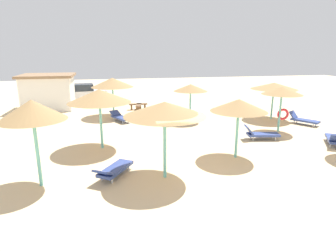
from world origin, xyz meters
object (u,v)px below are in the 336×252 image
at_px(parasol_6, 99,96).
at_px(lounger_1, 114,169).
at_px(parasol_2, 274,86).
at_px(lounger_5, 261,134).
at_px(parked_car, 84,94).
at_px(bench_0, 138,105).
at_px(parasol_5, 282,91).
at_px(lounger_4, 334,139).
at_px(beach_cabana, 49,91).
at_px(bench_1, 139,106).
at_px(lounger_2, 303,120).
at_px(parasol_0, 112,83).
at_px(parasol_1, 165,109).
at_px(parasol_8, 239,105).
at_px(lounger_3, 178,120).
at_px(lounger_0, 120,117).
at_px(parasol_7, 32,110).

xyz_separation_m(parasol_6, lounger_1, (0.49, -3.52, -2.29)).
bearing_deg(parasol_2, parasol_6, -161.35).
height_order(lounger_5, parked_car, parked_car).
bearing_deg(parked_car, parasol_6, -82.13).
bearing_deg(bench_0, parasol_5, -47.34).
distance_m(lounger_4, beach_cabana, 20.67).
bearing_deg(bench_1, lounger_2, -33.08).
distance_m(parasol_0, parasol_1, 11.11).
bearing_deg(bench_0, parasol_8, -74.57).
xyz_separation_m(parasol_0, lounger_1, (-0.22, -10.57, -2.17)).
bearing_deg(lounger_4, bench_1, 130.01).
height_order(bench_0, beach_cabana, beach_cabana).
bearing_deg(lounger_3, parasol_6, -142.68).
height_order(parasol_1, beach_cabana, parasol_1).
bearing_deg(lounger_5, beach_cabana, 138.53).
xyz_separation_m(parasol_8, bench_0, (-3.22, 11.67, -2.04)).
xyz_separation_m(parasol_2, bench_1, (-8.96, 4.72, -1.98)).
distance_m(lounger_1, lounger_4, 11.25).
bearing_deg(lounger_0, parasol_2, -7.76).
bearing_deg(lounger_4, lounger_5, 153.52).
xyz_separation_m(parasol_1, lounger_2, (10.43, 5.99, -2.32)).
bearing_deg(bench_1, parasol_7, -111.17).
bearing_deg(bench_1, lounger_5, -57.72).
bearing_deg(lounger_4, parasol_8, -174.27).
bearing_deg(parasol_7, beach_cabana, 99.14).
bearing_deg(parked_car, lounger_5, -53.57).
height_order(parasol_8, bench_0, parasol_8).
bearing_deg(lounger_1, lounger_0, 86.18).
relative_size(lounger_5, bench_1, 1.26).
xyz_separation_m(parasol_1, lounger_1, (-1.91, 0.40, -2.34)).
relative_size(parasol_2, lounger_2, 1.66).
xyz_separation_m(parasol_1, bench_0, (0.32, 13.06, -2.30)).
distance_m(parasol_6, lounger_4, 12.01).
bearing_deg(bench_0, parasol_2, -30.16).
bearing_deg(bench_0, lounger_3, -69.97).
height_order(lounger_0, parked_car, parked_car).
distance_m(bench_1, beach_cabana, 7.60).
height_order(bench_0, bench_1, same).
xyz_separation_m(parasol_0, parasol_2, (10.96, -3.11, -0.15)).
bearing_deg(lounger_5, parasol_7, -162.36).
bearing_deg(parasol_5, lounger_3, 154.12).
height_order(parasol_1, lounger_5, parasol_1).
bearing_deg(lounger_3, parked_car, 123.57).
xyz_separation_m(parasol_8, lounger_4, (5.69, 0.57, -2.06)).
bearing_deg(lounger_0, parasol_5, -25.87).
relative_size(lounger_4, parked_car, 0.46).
bearing_deg(lounger_4, bench_0, 128.75).
height_order(lounger_2, lounger_4, lounger_2).
bearing_deg(bench_0, parasol_0, -134.01).
height_order(lounger_0, lounger_5, lounger_5).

